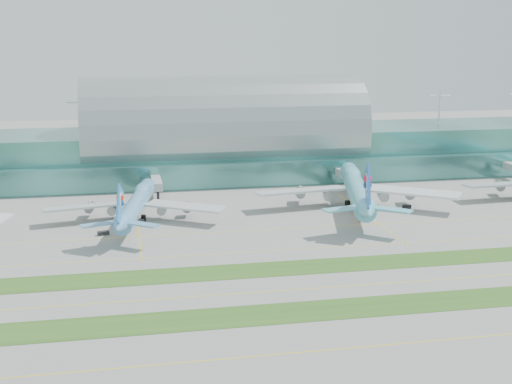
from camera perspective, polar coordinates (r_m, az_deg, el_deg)
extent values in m
plane|color=gray|center=(189.12, 3.21, -6.27)|extent=(700.00, 700.00, 0.00)
cube|color=#3D7A75|center=(310.77, -2.65, 3.17)|extent=(340.00, 42.00, 20.00)
cube|color=#3D7A75|center=(288.33, -1.94, 1.41)|extent=(340.00, 8.00, 10.00)
ellipsoid|color=#9EA5A8|center=(309.27, -2.67, 4.99)|extent=(340.00, 46.20, 16.17)
cylinder|color=white|center=(308.30, -2.69, 6.47)|extent=(0.80, 0.80, 16.00)
cube|color=#B2B7B7|center=(274.33, -7.98, 0.82)|extent=(3.50, 22.00, 3.00)
cylinder|color=black|center=(265.32, -7.84, -0.36)|extent=(1.00, 1.00, 4.00)
cube|color=#B2B7B7|center=(287.94, 7.09, 1.41)|extent=(3.50, 22.00, 3.00)
cylinder|color=black|center=(279.38, 7.70, 0.31)|extent=(1.00, 1.00, 4.00)
cube|color=#2D591E|center=(163.84, 5.64, -9.36)|extent=(420.00, 12.00, 0.08)
cube|color=#2D591E|center=(190.94, 3.06, -6.07)|extent=(420.00, 12.00, 0.08)
cube|color=yellow|center=(146.42, 7.92, -12.23)|extent=(420.00, 0.35, 0.01)
cube|color=yellow|center=(176.38, 4.34, -7.71)|extent=(420.00, 0.35, 0.01)
cube|color=yellow|center=(205.73, 1.98, -4.67)|extent=(420.00, 0.35, 0.01)
cube|color=yellow|center=(226.32, 0.73, -3.04)|extent=(420.00, 0.35, 0.01)
cylinder|color=#60A0D5|center=(239.61, -9.54, -0.95)|extent=(15.73, 56.89, 5.68)
ellipsoid|color=#60A0D5|center=(254.58, -9.02, 0.24)|extent=(8.39, 17.95, 4.05)
cone|color=#60A0D5|center=(269.12, -8.57, 0.59)|extent=(6.41, 5.52, 5.68)
cone|color=#60A0D5|center=(208.72, -10.87, -2.73)|extent=(6.78, 9.07, 5.40)
cube|color=silver|center=(241.03, -13.48, -1.14)|extent=(28.31, 12.33, 1.12)
cylinder|color=gray|center=(245.31, -12.27, -1.30)|extent=(3.96, 5.51, 3.11)
cube|color=silver|center=(235.95, -5.65, -1.14)|extent=(26.91, 20.51, 1.12)
cylinder|color=gray|center=(241.58, -6.51, -1.30)|extent=(3.96, 5.51, 3.11)
cube|color=#2E81CC|center=(209.03, -10.85, -1.07)|extent=(2.69, 11.94, 13.20)
cylinder|color=white|center=(209.59, -10.82, -0.65)|extent=(1.60, 4.47, 4.40)
cylinder|color=black|center=(261.34, -8.81, -0.73)|extent=(1.65, 1.65, 2.75)
cylinder|color=black|center=(237.57, -10.29, -2.15)|extent=(1.65, 1.65, 2.75)
cylinder|color=black|center=(236.71, -8.98, -2.15)|extent=(1.65, 1.65, 2.75)
cylinder|color=#60C0D4|center=(256.56, 8.02, 0.26)|extent=(22.76, 67.75, 6.81)
ellipsoid|color=#60C0D4|center=(274.76, 7.68, 1.50)|extent=(11.19, 21.64, 4.85)
cone|color=#60C0D4|center=(292.34, 7.38, 1.81)|extent=(7.92, 6.95, 6.81)
cone|color=#60C0D4|center=(219.05, 8.93, -1.57)|extent=(8.63, 11.13, 6.47)
cube|color=white|center=(253.41, 3.61, 0.11)|extent=(33.79, 12.92, 1.34)
cylinder|color=#96989E|center=(259.83, 4.67, -0.12)|extent=(5.06, 6.75, 3.73)
cube|color=white|center=(257.15, 12.45, 0.01)|extent=(31.57, 25.94, 1.34)
cylinder|color=#96989E|center=(262.57, 11.15, -0.18)|extent=(5.06, 6.75, 3.73)
cube|color=blue|center=(219.59, 8.93, 0.33)|extent=(4.06, 14.18, 15.83)
cylinder|color=white|center=(220.32, 8.92, 0.80)|extent=(2.21, 5.35, 5.27)
cylinder|color=black|center=(282.80, 7.52, 0.39)|extent=(1.98, 1.98, 3.29)
cylinder|color=black|center=(253.14, 7.33, -1.06)|extent=(1.98, 1.98, 3.29)
cylinder|color=black|center=(253.77, 8.81, -1.07)|extent=(1.98, 1.98, 3.29)
cube|color=silver|center=(281.61, 19.21, 0.59)|extent=(30.81, 9.28, 1.24)
cube|color=black|center=(225.63, -12.12, -3.23)|extent=(3.75, 2.76, 1.19)
cube|color=black|center=(235.36, -9.40, -2.40)|extent=(3.93, 2.66, 1.57)
cube|color=orange|center=(239.19, 8.69, -2.12)|extent=(4.16, 2.60, 1.70)
cube|color=black|center=(258.64, 11.97, -1.17)|extent=(3.28, 2.34, 1.30)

